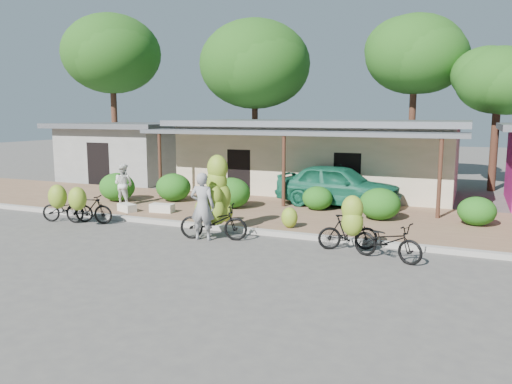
% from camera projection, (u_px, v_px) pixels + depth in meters
% --- Properties ---
extents(ground, '(100.00, 100.00, 0.00)m').
position_uv_depth(ground, '(207.00, 247.00, 13.69)').
color(ground, '#514E4B').
rests_on(ground, ground).
extents(sidewalk, '(60.00, 6.00, 0.12)m').
position_uv_depth(sidewalk, '(273.00, 213.00, 18.21)').
color(sidewalk, '#926C4E').
rests_on(sidewalk, ground).
extents(curb, '(60.00, 0.25, 0.15)m').
position_uv_depth(curb, '(238.00, 230.00, 15.49)').
color(curb, '#A8A399').
rests_on(curb, ground).
extents(shop_main, '(13.00, 8.50, 3.35)m').
position_uv_depth(shop_main, '(319.00, 155.00, 23.34)').
color(shop_main, beige).
rests_on(shop_main, ground).
extents(shop_grey, '(7.00, 6.00, 3.15)m').
position_uv_depth(shop_grey, '(128.00, 151.00, 27.72)').
color(shop_grey, '#979893').
rests_on(shop_grey, ground).
extents(tree_back_left, '(5.88, 5.82, 9.51)m').
position_uv_depth(tree_back_left, '(110.00, 53.00, 29.83)').
color(tree_back_left, '#492C1D').
rests_on(tree_back_left, ground).
extents(tree_far_center, '(6.52, 6.51, 9.15)m').
position_uv_depth(tree_far_center, '(253.00, 63.00, 29.51)').
color(tree_far_center, '#492C1D').
rests_on(tree_far_center, ground).
extents(tree_center_right, '(5.30, 5.19, 8.83)m').
position_uv_depth(tree_center_right, '(412.00, 53.00, 26.41)').
color(tree_center_right, '#492C1D').
rests_on(tree_center_right, ground).
extents(tree_near_right, '(4.09, 3.89, 6.81)m').
position_uv_depth(tree_near_right, '(494.00, 79.00, 23.27)').
color(tree_near_right, '#492C1D').
rests_on(tree_near_right, ground).
extents(hedge_0, '(1.47, 1.33, 1.15)m').
position_uv_depth(hedge_0, '(117.00, 187.00, 20.29)').
color(hedge_0, '#1B5413').
rests_on(hedge_0, sidewalk).
extents(hedge_1, '(1.45, 1.30, 1.13)m').
position_uv_depth(hedge_1, '(173.00, 187.00, 20.28)').
color(hedge_1, '#1B5413').
rests_on(hedge_1, sidewalk).
extents(hedge_2, '(1.47, 1.32, 1.14)m').
position_uv_depth(hedge_2, '(231.00, 193.00, 18.79)').
color(hedge_2, '#1B5413').
rests_on(hedge_2, sidewalk).
extents(hedge_3, '(1.12, 1.01, 0.88)m').
position_uv_depth(hedge_3, '(317.00, 198.00, 18.40)').
color(hedge_3, '#1B5413').
rests_on(hedge_3, sidewalk).
extents(hedge_4, '(1.37, 1.23, 1.07)m').
position_uv_depth(hedge_4, '(380.00, 204.00, 16.66)').
color(hedge_4, '#1B5413').
rests_on(hedge_4, sidewalk).
extents(hedge_5, '(1.18, 1.06, 0.92)m').
position_uv_depth(hedge_5, '(477.00, 211.00, 15.82)').
color(hedge_5, '#1B5413').
rests_on(hedge_5, sidewalk).
extents(bike_far_left, '(1.87, 1.46, 1.37)m').
position_uv_depth(bike_far_left, '(66.00, 206.00, 16.73)').
color(bike_far_left, black).
rests_on(bike_far_left, ground).
extents(bike_left, '(1.74, 1.30, 1.34)m').
position_uv_depth(bike_left, '(86.00, 207.00, 16.44)').
color(bike_left, black).
rests_on(bike_left, ground).
extents(bike_center, '(2.11, 1.43, 2.44)m').
position_uv_depth(bike_center, '(215.00, 207.00, 14.67)').
color(bike_center, black).
rests_on(bike_center, ground).
extents(bike_right, '(1.66, 1.35, 1.58)m').
position_uv_depth(bike_right, '(349.00, 227.00, 13.14)').
color(bike_right, black).
rests_on(bike_right, ground).
extents(bike_far_right, '(1.96, 1.19, 0.97)m').
position_uv_depth(bike_far_right, '(387.00, 241.00, 12.43)').
color(bike_far_right, black).
rests_on(bike_far_right, ground).
extents(loose_banana_a, '(0.52, 0.45, 0.65)m').
position_uv_depth(loose_banana_a, '(202.00, 209.00, 16.87)').
color(loose_banana_a, '#7FA429').
rests_on(loose_banana_a, sidewalk).
extents(loose_banana_b, '(0.51, 0.44, 0.64)m').
position_uv_depth(loose_banana_b, '(225.00, 212.00, 16.43)').
color(loose_banana_b, '#7FA429').
rests_on(loose_banana_b, sidewalk).
extents(loose_banana_c, '(0.52, 0.44, 0.65)m').
position_uv_depth(loose_banana_c, '(289.00, 218.00, 15.49)').
color(loose_banana_c, '#7FA429').
rests_on(loose_banana_c, sidewalk).
extents(sack_near, '(0.89, 0.49, 0.30)m').
position_uv_depth(sack_near, '(162.00, 208.00, 18.02)').
color(sack_near, silver).
rests_on(sack_near, sidewalk).
extents(sack_far, '(0.84, 0.63, 0.28)m').
position_uv_depth(sack_far, '(127.00, 208.00, 18.13)').
color(sack_far, silver).
rests_on(sack_far, sidewalk).
extents(vendor, '(0.79, 0.58, 1.98)m').
position_uv_depth(vendor, '(202.00, 206.00, 14.37)').
color(vendor, gray).
rests_on(vendor, ground).
extents(bystander, '(0.79, 0.62, 1.62)m').
position_uv_depth(bystander, '(123.00, 184.00, 19.38)').
color(bystander, white).
rests_on(bystander, sidewalk).
extents(teal_van, '(4.87, 2.25, 1.62)m').
position_uv_depth(teal_van, '(338.00, 185.00, 19.15)').
color(teal_van, '#166549').
rests_on(teal_van, sidewalk).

